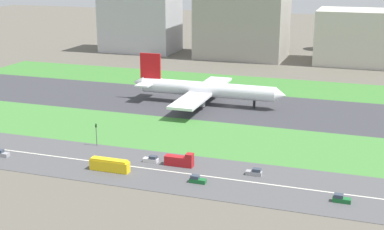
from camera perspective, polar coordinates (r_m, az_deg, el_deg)
ground_plane at (r=218.12m, az=4.05°, el=0.92°), size 800.00×800.00×0.00m
runway at (r=218.11m, az=4.05°, el=0.94°), size 280.00×46.00×0.10m
grass_median_north at (r=256.82m, az=6.40°, el=3.21°), size 280.00×36.00×0.10m
grass_median_south at (r=180.41m, az=0.70°, el=-2.30°), size 280.00×36.00×0.10m
highway at (r=152.18m, az=-3.07°, el=-5.92°), size 280.00×28.00×0.10m
highway_centerline at (r=152.16m, az=-3.07°, el=-5.90°), size 266.00×0.50×0.01m
airliner at (r=219.61m, az=1.22°, el=2.75°), size 65.00×56.00×19.70m
bus_0 at (r=152.91m, az=-8.73°, el=-5.27°), size 11.60×2.50×3.50m
car_2 at (r=143.79m, az=0.54°, el=-6.88°), size 4.40×1.80×2.00m
car_1 at (r=158.22m, az=-4.34°, el=-4.72°), size 4.40×1.80×2.00m
car_4 at (r=149.54m, az=6.66°, el=-6.06°), size 4.40×1.80×2.00m
car_5 at (r=137.80m, az=15.52°, el=-8.57°), size 4.40×1.80×2.00m
truck_0 at (r=154.85m, az=-1.28°, el=-4.85°), size 8.40×2.50×4.00m
car_0 at (r=172.31m, az=-19.56°, el=-3.87°), size 4.40×1.80×2.00m
traffic_light at (r=173.24m, az=-10.12°, el=-1.88°), size 0.36×0.50×7.20m
terminal_building at (r=350.14m, az=-5.52°, el=10.38°), size 46.76×30.43×44.68m
hangar_building at (r=328.34m, az=5.41°, el=10.25°), size 51.65×38.57×47.44m
office_tower at (r=320.47m, az=18.49°, el=7.81°), size 59.82×35.48×30.32m
fuel_tank_west at (r=367.12m, az=14.51°, el=7.85°), size 18.08×18.08×14.62m
fuel_tank_centre at (r=366.04m, az=18.84°, el=7.57°), size 21.65×21.65×15.72m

